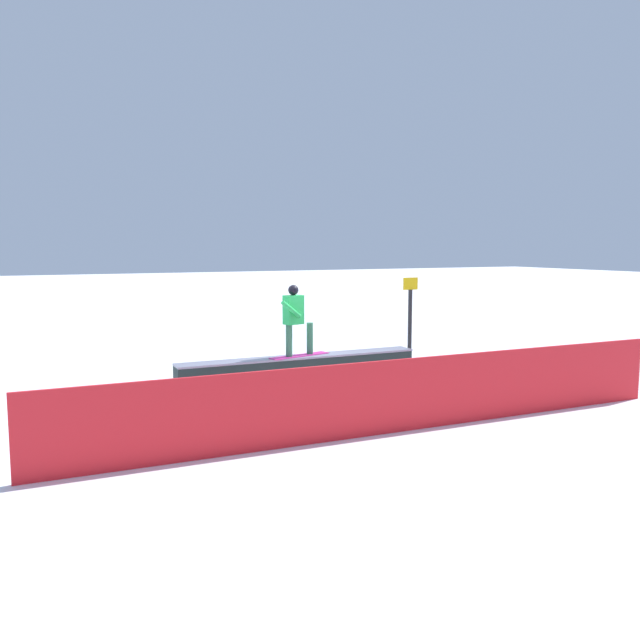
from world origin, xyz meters
TOP-DOWN VIEW (x-y plane):
  - ground_plane at (0.00, 0.00)m, footprint 120.00×120.00m
  - grind_box at (0.00, 0.00)m, footprint 5.41×0.57m
  - snowboarder at (0.13, 0.03)m, footprint 1.46×0.64m
  - safety_fence at (0.00, 3.78)m, footprint 11.45×0.18m
  - trail_marker at (-3.32, -0.79)m, footprint 0.40×0.10m

SIDE VIEW (x-z plane):
  - ground_plane at x=0.00m, z-range 0.00..0.00m
  - grind_box at x=0.00m, z-range -0.03..0.67m
  - safety_fence at x=0.00m, z-range 0.00..1.22m
  - trail_marker at x=-3.32m, z-range 0.07..2.36m
  - snowboarder at x=0.13m, z-range 0.78..2.31m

